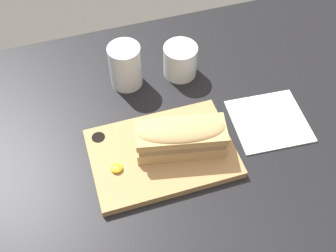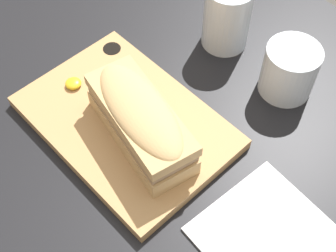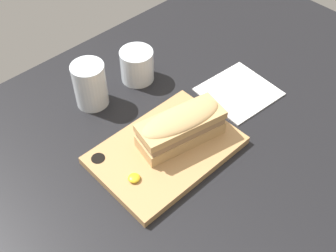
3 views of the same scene
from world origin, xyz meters
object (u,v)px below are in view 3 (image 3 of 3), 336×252
sandwich (181,126)px  water_glass (91,87)px  serving_board (166,150)px  wine_glass (137,66)px  napkin (239,92)px

sandwich → water_glass: size_ratio=1.78×
serving_board → wine_glass: 26.05cm
wine_glass → napkin: bearing=-55.3°
wine_glass → water_glass: bearing=176.9°
serving_board → wine_glass: bearing=63.0°
napkin → sandwich: bearing=-174.7°
sandwich → napkin: (22.41, 2.09, -5.72)cm
water_glass → sandwich: bearing=-75.9°
sandwich → napkin: sandwich is taller
serving_board → napkin: serving_board is taller
serving_board → water_glass: (-1.94, 23.78, 3.93)cm
wine_glass → napkin: 26.24cm
water_glass → napkin: bearing=-37.8°
serving_board → wine_glass: wine_glass is taller
napkin → water_glass: bearing=142.2°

